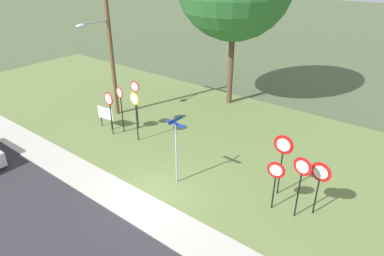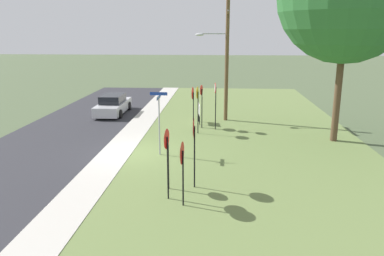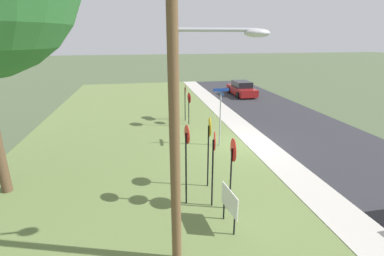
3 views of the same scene
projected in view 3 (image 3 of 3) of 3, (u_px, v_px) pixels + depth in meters
ground_plane at (245, 145)px, 15.08m from camera, size 160.00×160.00×0.00m
road_asphalt at (326, 139)px, 15.91m from camera, size 44.00×6.40×0.01m
sidewalk_strip at (259, 144)px, 15.21m from camera, size 44.00×1.60×0.06m
grass_median at (131, 153)px, 14.03m from camera, size 44.00×12.00×0.04m
stop_sign_near_left at (187, 150)px, 9.16m from camera, size 0.60×0.11×2.82m
stop_sign_near_right at (233, 159)px, 8.92m from camera, size 0.73×0.12×2.48m
stop_sign_far_left at (214, 155)px, 9.06m from camera, size 0.60×0.14×2.65m
stop_sign_far_center at (209, 138)px, 10.29m from camera, size 0.69×0.12×2.74m
yield_sign_near_left at (175, 95)px, 17.55m from camera, size 0.80×0.10×2.71m
yield_sign_near_right at (185, 93)px, 18.77m from camera, size 0.71×0.13×2.56m
yield_sign_far_left at (176, 95)px, 19.20m from camera, size 0.77×0.12×2.26m
yield_sign_far_right at (189, 101)px, 18.08m from camera, size 0.68×0.13×2.10m
street_name_post at (220, 112)px, 14.41m from camera, size 0.96×0.82×3.04m
utility_pole at (181, 98)px, 6.01m from camera, size 2.10×2.18×7.82m
notice_board at (230, 202)px, 8.32m from camera, size 1.10×0.15×1.25m
parked_sedan_distant at (242, 89)px, 27.52m from camera, size 4.24×1.96×1.39m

